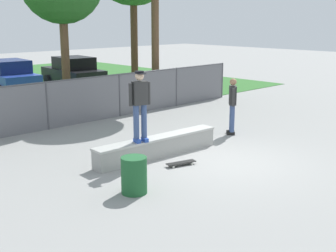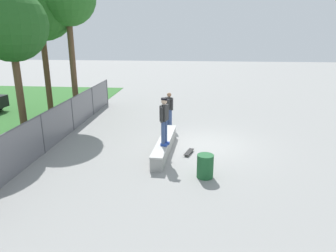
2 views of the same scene
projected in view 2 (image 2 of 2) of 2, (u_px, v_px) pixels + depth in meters
The scene contains 9 objects.
ground_plane at pixel (204, 145), 13.55m from camera, with size 80.00×80.00×0.00m, color gray.
concrete_ledge at pixel (165, 145), 12.70m from camera, with size 3.98×0.69×0.55m.
skateboarder at pixel (164, 119), 11.68m from camera, with size 0.58×0.37×1.84m.
skateboard at pixel (189, 152), 12.56m from camera, with size 0.82×0.41×0.09m.
chainlink_fence at pixel (59, 121), 13.86m from camera, with size 15.43×0.07×1.64m.
tree_near_left at pixel (10, 25), 13.23m from camera, with size 3.14×3.14×6.59m.
tree_mid at pixel (39, 3), 16.73m from camera, with size 4.01×4.01×8.22m.
bystander at pixel (169, 108), 15.72m from camera, with size 0.47×0.45×1.82m.
trash_bin at pixel (205, 166), 10.45m from camera, with size 0.56×0.56×0.81m, color #1E592D.
Camera 2 is at (-12.81, 0.36, 4.74)m, focal length 33.31 mm.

